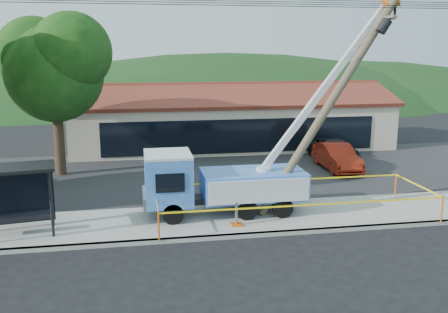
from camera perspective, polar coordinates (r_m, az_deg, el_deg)
name	(u,v)px	position (r m, az deg, el deg)	size (l,w,h in m)	color
ground	(225,262)	(17.12, 0.07, -12.01)	(120.00, 120.00, 0.00)	black
curb	(215,237)	(19.00, -1.06, -9.23)	(60.00, 0.25, 0.15)	#AAA69F
sidewalk	(208,221)	(20.76, -1.89, -7.33)	(60.00, 4.00, 0.15)	#AAA69F
parking_lot	(187,174)	(28.37, -4.20, -2.00)	(60.00, 12.00, 0.10)	#28282B
strip_mall	(230,120)	(36.35, 0.74, 4.14)	(22.50, 8.53, 4.67)	beige
tree_lot	(54,64)	(28.69, -18.88, 9.99)	(6.30, 5.60, 8.94)	#332316
hill_west	(43,101)	(71.76, -19.95, 5.95)	(78.40, 56.00, 28.00)	#1A3915
hill_center	(226,98)	(71.85, 0.21, 6.69)	(89.60, 64.00, 32.00)	#1A3915
hill_east	(357,96)	(77.92, 14.94, 6.71)	(72.80, 52.00, 26.00)	#1A3915
utility_truck	(222,179)	(21.02, -0.29, -2.62)	(10.64, 3.65, 9.05)	black
leaning_pole	(334,98)	(21.23, 12.42, 6.55)	(5.72, 1.98, 8.99)	brown
bus_shelter	(17,184)	(20.21, -22.54, -2.88)	(2.94, 2.06, 2.63)	black
caution_tape	(293,197)	(21.07, 7.88, -4.62)	(11.40, 3.76, 1.09)	#E05A0C
car_silver	(4,195)	(26.81, -23.81, -4.01)	(1.58, 3.92, 1.34)	#ACAEB3
car_red	(336,171)	(29.92, 12.68, -1.62)	(1.59, 4.55, 1.50)	maroon
car_dark	(333,161)	(32.40, 12.40, -0.55)	(2.14, 4.65, 1.29)	black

